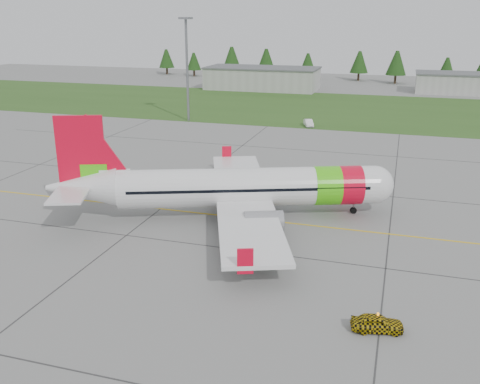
% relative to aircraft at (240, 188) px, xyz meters
% --- Properties ---
extents(ground, '(320.00, 320.00, 0.00)m').
position_rel_aircraft_xyz_m(ground, '(5.79, -8.48, -3.24)').
color(ground, gray).
rests_on(ground, ground).
extents(aircraft, '(35.55, 33.79, 11.24)m').
position_rel_aircraft_xyz_m(aircraft, '(0.00, 0.00, 0.00)').
color(aircraft, white).
rests_on(aircraft, ground).
extents(follow_me_car, '(1.50, 1.67, 3.59)m').
position_rel_aircraft_xyz_m(follow_me_car, '(15.61, -18.53, -1.44)').
color(follow_me_car, gold).
rests_on(follow_me_car, ground).
extents(service_van, '(1.80, 1.76, 4.10)m').
position_rel_aircraft_xyz_m(service_van, '(-1.48, 51.06, -1.19)').
color(service_van, white).
rests_on(service_van, ground).
extents(grass_strip, '(320.00, 50.00, 0.03)m').
position_rel_aircraft_xyz_m(grass_strip, '(5.79, 73.52, -3.23)').
color(grass_strip, '#30561E').
rests_on(grass_strip, ground).
extents(taxi_guideline, '(120.00, 0.25, 0.02)m').
position_rel_aircraft_xyz_m(taxi_guideline, '(5.79, -0.48, -3.23)').
color(taxi_guideline, gold).
rests_on(taxi_guideline, ground).
extents(hangar_west, '(32.00, 14.00, 6.00)m').
position_rel_aircraft_xyz_m(hangar_west, '(-24.21, 101.52, -0.24)').
color(hangar_west, '#A8A8A3').
rests_on(hangar_west, ground).
extents(hangar_east, '(24.00, 12.00, 5.20)m').
position_rel_aircraft_xyz_m(hangar_east, '(30.79, 109.52, -0.64)').
color(hangar_east, '#A8A8A3').
rests_on(hangar_east, ground).
extents(floodlight_mast, '(0.50, 0.50, 20.00)m').
position_rel_aircraft_xyz_m(floodlight_mast, '(-26.21, 49.52, 6.76)').
color(floodlight_mast, slate).
rests_on(floodlight_mast, ground).
extents(treeline, '(160.00, 8.00, 10.00)m').
position_rel_aircraft_xyz_m(treeline, '(5.79, 129.52, 1.76)').
color(treeline, '#1C3F14').
rests_on(treeline, ground).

